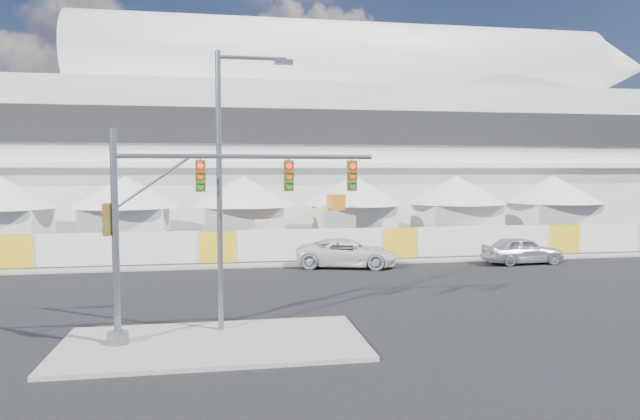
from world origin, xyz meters
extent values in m
plane|color=black|center=(0.00, 0.00, 0.00)|extent=(160.00, 160.00, 0.00)
cube|color=gray|center=(-6.00, -3.00, 0.07)|extent=(10.00, 5.00, 0.15)
cube|color=gray|center=(20.00, 12.50, 0.06)|extent=(80.00, 1.20, 0.12)
cube|color=silver|center=(8.00, 42.00, 7.00)|extent=(80.00, 24.00, 14.00)
cube|color=black|center=(8.00, 29.85, 9.80)|extent=(68.00, 0.30, 3.20)
cube|color=white|center=(8.00, 29.60, 6.30)|extent=(72.00, 0.80, 0.50)
cylinder|color=white|center=(8.00, 40.00, 17.78)|extent=(57.60, 8.40, 8.40)
cylinder|color=white|center=(10.00, 40.00, 17.36)|extent=(51.60, 6.80, 6.80)
cylinder|color=white|center=(12.00, 40.00, 16.94)|extent=(45.60, 5.20, 5.20)
cone|color=white|center=(40.80, 40.00, 18.00)|extent=(8.00, 7.60, 7.60)
cube|color=silver|center=(-22.00, 24.00, 1.50)|extent=(6.00, 6.00, 3.00)
cone|color=silver|center=(-22.00, 24.00, 4.20)|extent=(8.40, 8.40, 2.40)
cube|color=silver|center=(-13.00, 24.00, 1.50)|extent=(6.00, 6.00, 3.00)
cone|color=silver|center=(-13.00, 24.00, 4.20)|extent=(8.40, 8.40, 2.40)
cube|color=silver|center=(-4.00, 24.00, 1.50)|extent=(6.00, 6.00, 3.00)
cone|color=silver|center=(-4.00, 24.00, 4.20)|extent=(8.40, 8.40, 2.40)
cube|color=silver|center=(5.00, 24.00, 1.50)|extent=(6.00, 6.00, 3.00)
cone|color=silver|center=(5.00, 24.00, 4.20)|extent=(8.40, 8.40, 2.40)
cube|color=silver|center=(14.00, 24.00, 1.50)|extent=(6.00, 6.00, 3.00)
cone|color=silver|center=(14.00, 24.00, 4.20)|extent=(8.40, 8.40, 2.40)
cube|color=silver|center=(23.00, 24.00, 1.50)|extent=(6.00, 6.00, 3.00)
cone|color=silver|center=(23.00, 24.00, 4.20)|extent=(8.40, 8.40, 2.40)
cube|color=white|center=(6.00, 14.50, 1.00)|extent=(70.00, 0.25, 2.00)
imported|color=silver|center=(12.75, 10.68, 0.85)|extent=(2.18, 5.07, 1.71)
imported|color=silver|center=(1.71, 11.39, 0.84)|extent=(4.24, 6.57, 1.68)
imported|color=silver|center=(15.29, 19.63, 0.66)|extent=(3.16, 4.16, 1.32)
imported|color=black|center=(26.58, 18.91, 0.69)|extent=(1.75, 4.09, 1.38)
imported|color=silver|center=(-7.22, 18.36, 0.78)|extent=(3.84, 5.80, 1.56)
cylinder|color=slate|center=(-9.09, -2.76, 3.65)|extent=(0.23, 0.23, 7.01)
cylinder|color=slate|center=(-9.09, -2.76, 0.35)|extent=(0.68, 0.68, 0.40)
cylinder|color=slate|center=(-4.83, -2.76, 6.28)|extent=(8.52, 0.16, 0.16)
cube|color=#594714|center=(-6.36, -2.76, 5.64)|extent=(0.32, 0.22, 1.05)
cube|color=#594714|center=(-3.44, -2.76, 5.64)|extent=(0.32, 0.22, 1.05)
cube|color=#594714|center=(-1.25, -2.76, 5.64)|extent=(0.32, 0.22, 1.05)
cube|color=#594714|center=(-9.33, -2.76, 4.24)|extent=(0.22, 0.32, 1.05)
cylinder|color=gray|center=(-5.76, -1.61, 5.05)|extent=(0.20, 0.20, 9.81)
cylinder|color=gray|center=(-4.56, -1.61, 9.74)|extent=(2.40, 0.13, 0.13)
cube|color=gray|center=(-3.47, -1.61, 9.63)|extent=(0.65, 0.27, 0.16)
cube|color=orange|center=(-2.70, 17.01, 0.62)|extent=(4.42, 2.91, 1.24)
cube|color=beige|center=(-1.34, 17.01, 2.26)|extent=(4.23, 1.63, 0.40)
cube|color=beige|center=(1.15, 17.01, 2.94)|extent=(3.29, 1.29, 1.37)
cube|color=orange|center=(2.73, 17.01, 3.50)|extent=(1.27, 1.27, 1.13)
camera|label=1|loc=(-5.66, -21.92, 5.83)|focal=32.00mm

